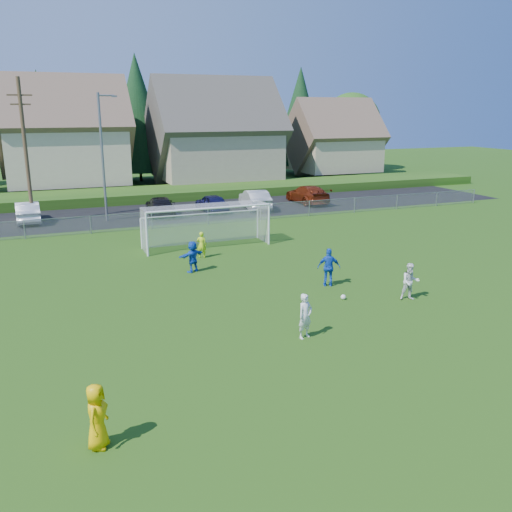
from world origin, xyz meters
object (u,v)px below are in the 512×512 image
object	(u,v)px
referee	(97,416)
car_d	(160,206)
player_white_b	(410,282)
soccer_ball	(343,297)
player_blue_b	(193,257)
soccer_goal	(205,219)
player_blue_a	(329,267)
car_b	(28,212)
car_g	(308,194)
car_e	(212,203)
car_f	(255,199)
goalkeeper	(202,245)
player_white_a	(305,316)

from	to	relation	value
referee	car_d	bearing A→B (deg)	10.47
player_white_b	soccer_ball	bearing A→B (deg)	177.12
player_blue_b	soccer_goal	distance (m)	5.39
player_blue_a	player_white_b	bearing A→B (deg)	151.94
soccer_ball	car_b	size ratio (longest dim) A/B	0.05
player_blue_a	referee	bearing A→B (deg)	62.22
player_blue_a	car_g	xyz separation A→B (m)	(9.54, 20.68, -0.11)
car_e	car_f	xyz separation A→B (m)	(3.64, -0.09, 0.08)
soccer_goal	soccer_ball	bearing A→B (deg)	-76.35
referee	car_g	bearing A→B (deg)	-9.62
goalkeeper	car_d	size ratio (longest dim) A/B	0.30
goalkeeper	car_g	xyz separation A→B (m)	(13.56, 13.77, 0.04)
soccer_ball	car_d	bearing A→B (deg)	98.15
referee	car_f	xyz separation A→B (m)	(15.47, 28.51, -0.03)
car_d	soccer_goal	bearing A→B (deg)	98.71
goalkeeper	car_e	xyz separation A→B (m)	(4.63, 12.90, -0.02)
referee	car_e	bearing A→B (deg)	3.07
referee	player_blue_a	size ratio (longest dim) A/B	0.93
player_blue_a	car_g	bearing A→B (deg)	-90.59
car_b	car_d	size ratio (longest dim) A/B	0.93
player_blue_b	car_d	size ratio (longest dim) A/B	0.33
car_e	player_blue_b	bearing A→B (deg)	65.57
goalkeeper	player_blue_a	bearing A→B (deg)	143.43
goalkeeper	car_e	bearing A→B (deg)	-86.51
car_b	soccer_goal	xyz separation A→B (m)	(9.83, -11.53, 0.88)
soccer_ball	player_white_b	bearing A→B (deg)	-22.14
player_blue_b	car_b	xyz separation A→B (m)	(-7.70, 16.42, -0.04)
player_white_b	player_blue_b	distance (m)	10.55
car_e	car_b	bearing A→B (deg)	-8.35
soccer_ball	car_e	xyz separation A→B (m)	(0.94, 21.70, 0.60)
player_white_a	car_b	distance (m)	27.36
goalkeeper	car_g	size ratio (longest dim) A/B	0.27
player_blue_b	car_f	world-z (taller)	car_f
car_g	player_white_a	bearing A→B (deg)	63.10
player_white_b	car_f	bearing A→B (deg)	104.31
soccer_goal	referee	bearing A→B (deg)	-114.19
player_white_b	goalkeeper	xyz separation A→B (m)	(-6.30, 9.86, -0.08)
soccer_ball	referee	world-z (taller)	referee
soccer_ball	car_g	distance (m)	24.64
player_blue_b	car_g	bearing A→B (deg)	-156.25
soccer_ball	referee	size ratio (longest dim) A/B	0.13
soccer_ball	car_g	size ratio (longest dim) A/B	0.04
car_g	player_white_b	bearing A→B (deg)	73.39
player_white_a	car_b	xyz separation A→B (m)	(-9.21, 25.77, -0.07)
soccer_ball	player_white_a	distance (m)	4.53
referee	car_e	xyz separation A→B (m)	(11.84, 28.60, -0.12)
player_white_b	soccer_goal	distance (m)	13.46
player_white_a	car_g	distance (m)	28.75
car_g	car_d	bearing A→B (deg)	3.41
goalkeeper	car_f	bearing A→B (deg)	-99.60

